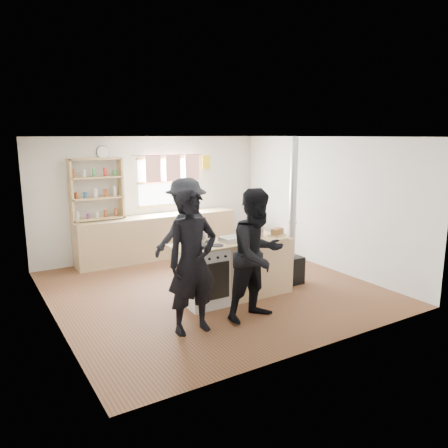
{
  "coord_description": "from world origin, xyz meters",
  "views": [
    {
      "loc": [
        -3.45,
        -6.07,
        2.53
      ],
      "look_at": [
        0.19,
        -0.1,
        1.1
      ],
      "focal_mm": 35.0,
      "sensor_mm": 36.0,
      "label": 1
    }
  ],
  "objects_px": {
    "cooking_island": "(237,269)",
    "person_far": "(186,232)",
    "skillet_greens": "(196,246)",
    "stockpot_counter": "(256,231)",
    "person_near_right": "(258,255)",
    "person_near_left": "(192,262)",
    "stockpot_stove": "(200,236)",
    "flue_heater": "(292,246)",
    "bread_board": "(277,233)",
    "thermos": "(187,206)",
    "roast_tray": "(232,239)"
  },
  "relations": [
    {
      "from": "cooking_island",
      "to": "person_far",
      "type": "distance_m",
      "value": 1.12
    },
    {
      "from": "skillet_greens",
      "to": "stockpot_counter",
      "type": "xyz_separation_m",
      "value": [
        1.16,
        0.15,
        0.06
      ]
    },
    {
      "from": "person_near_right",
      "to": "person_far",
      "type": "bearing_deg",
      "value": 89.08
    },
    {
      "from": "person_near_left",
      "to": "cooking_island",
      "type": "bearing_deg",
      "value": 33.23
    },
    {
      "from": "stockpot_stove",
      "to": "flue_heater",
      "type": "distance_m",
      "value": 1.75
    },
    {
      "from": "stockpot_stove",
      "to": "person_near_right",
      "type": "xyz_separation_m",
      "value": [
        0.34,
        -1.03,
        -0.1
      ]
    },
    {
      "from": "flue_heater",
      "to": "stockpot_counter",
      "type": "bearing_deg",
      "value": -179.22
    },
    {
      "from": "stockpot_counter",
      "to": "bread_board",
      "type": "xyz_separation_m",
      "value": [
        0.32,
        -0.15,
        -0.04
      ]
    },
    {
      "from": "thermos",
      "to": "stockpot_counter",
      "type": "bearing_deg",
      "value": -92.39
    },
    {
      "from": "cooking_island",
      "to": "stockpot_stove",
      "type": "height_order",
      "value": "stockpot_stove"
    },
    {
      "from": "stockpot_stove",
      "to": "stockpot_counter",
      "type": "xyz_separation_m",
      "value": [
        0.94,
        -0.14,
        0.01
      ]
    },
    {
      "from": "bread_board",
      "to": "person_far",
      "type": "distance_m",
      "value": 1.53
    },
    {
      "from": "thermos",
      "to": "stockpot_stove",
      "type": "distance_m",
      "value": 2.78
    },
    {
      "from": "cooking_island",
      "to": "stockpot_counter",
      "type": "distance_m",
      "value": 0.69
    },
    {
      "from": "person_near_right",
      "to": "stockpot_counter",
      "type": "bearing_deg",
      "value": 48.55
    },
    {
      "from": "roast_tray",
      "to": "person_far",
      "type": "distance_m",
      "value": 1.02
    },
    {
      "from": "stockpot_counter",
      "to": "thermos",
      "type": "bearing_deg",
      "value": 87.61
    },
    {
      "from": "thermos",
      "to": "roast_tray",
      "type": "distance_m",
      "value": 2.88
    },
    {
      "from": "cooking_island",
      "to": "bread_board",
      "type": "height_order",
      "value": "bread_board"
    },
    {
      "from": "person_far",
      "to": "person_near_left",
      "type": "bearing_deg",
      "value": 55.13
    },
    {
      "from": "bread_board",
      "to": "person_near_left",
      "type": "bearing_deg",
      "value": -161.05
    },
    {
      "from": "thermos",
      "to": "stockpot_stove",
      "type": "xyz_separation_m",
      "value": [
        -1.06,
        -2.57,
        -0.03
      ]
    },
    {
      "from": "roast_tray",
      "to": "stockpot_stove",
      "type": "height_order",
      "value": "stockpot_stove"
    },
    {
      "from": "stockpot_counter",
      "to": "person_near_right",
      "type": "height_order",
      "value": "person_near_right"
    },
    {
      "from": "flue_heater",
      "to": "person_far",
      "type": "bearing_deg",
      "value": 151.11
    },
    {
      "from": "skillet_greens",
      "to": "person_far",
      "type": "relative_size",
      "value": 0.21
    },
    {
      "from": "stockpot_counter",
      "to": "person_near_right",
      "type": "bearing_deg",
      "value": -124.0
    },
    {
      "from": "flue_heater",
      "to": "roast_tray",
      "type": "bearing_deg",
      "value": -175.15
    },
    {
      "from": "bread_board",
      "to": "stockpot_stove",
      "type": "bearing_deg",
      "value": 166.93
    },
    {
      "from": "thermos",
      "to": "person_near_right",
      "type": "distance_m",
      "value": 3.67
    },
    {
      "from": "thermos",
      "to": "stockpot_stove",
      "type": "height_order",
      "value": "thermos"
    },
    {
      "from": "roast_tray",
      "to": "person_near_right",
      "type": "relative_size",
      "value": 0.21
    },
    {
      "from": "skillet_greens",
      "to": "stockpot_stove",
      "type": "height_order",
      "value": "stockpot_stove"
    },
    {
      "from": "person_near_right",
      "to": "person_far",
      "type": "height_order",
      "value": "person_far"
    },
    {
      "from": "skillet_greens",
      "to": "stockpot_stove",
      "type": "xyz_separation_m",
      "value": [
        0.21,
        0.29,
        0.06
      ]
    },
    {
      "from": "roast_tray",
      "to": "person_near_left",
      "type": "distance_m",
      "value": 1.26
    },
    {
      "from": "roast_tray",
      "to": "flue_heater",
      "type": "height_order",
      "value": "flue_heater"
    },
    {
      "from": "stockpot_stove",
      "to": "person_near_left",
      "type": "distance_m",
      "value": 1.12
    },
    {
      "from": "roast_tray",
      "to": "stockpot_stove",
      "type": "xyz_separation_m",
      "value": [
        -0.43,
        0.24,
        0.04
      ]
    },
    {
      "from": "stockpot_stove",
      "to": "stockpot_counter",
      "type": "distance_m",
      "value": 0.95
    },
    {
      "from": "person_near_right",
      "to": "flue_heater",
      "type": "bearing_deg",
      "value": 25.95
    },
    {
      "from": "flue_heater",
      "to": "person_near_left",
      "type": "distance_m",
      "value": 2.48
    },
    {
      "from": "roast_tray",
      "to": "person_near_left",
      "type": "bearing_deg",
      "value": -146.25
    },
    {
      "from": "stockpot_counter",
      "to": "roast_tray",
      "type": "bearing_deg",
      "value": -169.13
    },
    {
      "from": "thermos",
      "to": "person_near_left",
      "type": "relative_size",
      "value": 0.15
    },
    {
      "from": "thermos",
      "to": "bread_board",
      "type": "xyz_separation_m",
      "value": [
        0.2,
        -2.86,
        -0.06
      ]
    },
    {
      "from": "stockpot_stove",
      "to": "stockpot_counter",
      "type": "bearing_deg",
      "value": -8.36
    },
    {
      "from": "thermos",
      "to": "roast_tray",
      "type": "bearing_deg",
      "value": -102.53
    },
    {
      "from": "roast_tray",
      "to": "cooking_island",
      "type": "bearing_deg",
      "value": 18.51
    },
    {
      "from": "roast_tray",
      "to": "person_far",
      "type": "relative_size",
      "value": 0.21
    }
  ]
}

